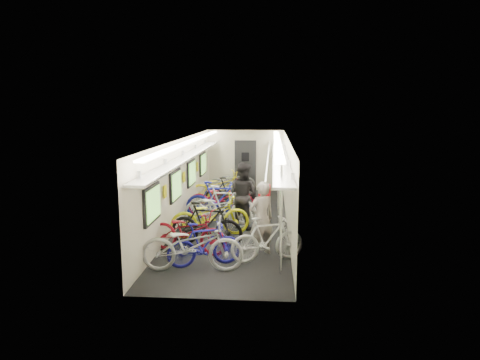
% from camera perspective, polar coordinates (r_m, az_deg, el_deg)
% --- Properties ---
extents(train_car_shell, '(10.00, 10.00, 10.00)m').
position_cam_1_polar(train_car_shell, '(12.74, -2.12, 2.38)').
color(train_car_shell, black).
rests_on(train_car_shell, ground).
extents(bicycle_0, '(2.09, 0.83, 1.08)m').
position_cam_1_polar(bicycle_0, '(8.69, -6.40, -8.62)').
color(bicycle_0, '#A5A5AA').
rests_on(bicycle_0, ground).
extents(bicycle_1, '(1.61, 0.97, 0.94)m').
position_cam_1_polar(bicycle_1, '(8.95, -4.77, -8.54)').
color(bicycle_1, '#1B1892').
rests_on(bicycle_1, ground).
extents(bicycle_2, '(2.00, 1.18, 0.99)m').
position_cam_1_polar(bicycle_2, '(9.80, -6.90, -6.80)').
color(bicycle_2, maroon).
rests_on(bicycle_2, ground).
extents(bicycle_3, '(1.84, 0.81, 1.07)m').
position_cam_1_polar(bicycle_3, '(10.20, -4.50, -5.89)').
color(bicycle_3, black).
rests_on(bicycle_3, ground).
extents(bicycle_4, '(2.16, 1.36, 1.07)m').
position_cam_1_polar(bicycle_4, '(10.94, -3.99, -4.80)').
color(bicycle_4, '#BFC012').
rests_on(bicycle_4, ground).
extents(bicycle_5, '(1.87, 0.65, 1.10)m').
position_cam_1_polar(bicycle_5, '(12.09, -2.11, -3.33)').
color(bicycle_5, silver).
rests_on(bicycle_5, ground).
extents(bicycle_6, '(2.05, 1.00, 1.03)m').
position_cam_1_polar(bicycle_6, '(11.81, -2.97, -3.82)').
color(bicycle_6, '#ADAEB2').
rests_on(bicycle_6, ground).
extents(bicycle_7, '(1.93, 0.69, 1.13)m').
position_cam_1_polar(bicycle_7, '(12.63, -2.99, -2.70)').
color(bicycle_7, navy).
rests_on(bicycle_7, ground).
extents(bicycle_8, '(2.18, 1.19, 1.09)m').
position_cam_1_polar(bicycle_8, '(13.07, -2.53, -2.39)').
color(bicycle_8, maroon).
rests_on(bicycle_8, ground).
extents(bicycle_9, '(1.78, 0.80, 1.03)m').
position_cam_1_polar(bicycle_9, '(14.04, -1.27, -1.66)').
color(bicycle_9, black).
rests_on(bicycle_9, ground).
extents(bicycle_10, '(2.24, 1.55, 1.11)m').
position_cam_1_polar(bicycle_10, '(14.74, -2.75, -0.97)').
color(bicycle_10, gold).
rests_on(bicycle_10, ground).
extents(bicycle_11, '(1.69, 1.00, 0.98)m').
position_cam_1_polar(bicycle_11, '(9.21, 3.68, -7.86)').
color(bicycle_11, silver).
rests_on(bicycle_11, ground).
extents(bicycle_12, '(1.85, 1.10, 0.92)m').
position_cam_1_polar(bicycle_12, '(15.37, -1.56, -0.90)').
color(bicycle_12, slate).
rests_on(bicycle_12, ground).
extents(bicycle_14, '(1.97, 1.23, 0.98)m').
position_cam_1_polar(bicycle_14, '(16.29, -1.09, -0.20)').
color(bicycle_14, '#57575B').
rests_on(bicycle_14, ground).
extents(passenger_near, '(0.72, 0.65, 1.66)m').
position_cam_1_polar(passenger_near, '(9.54, 2.89, -5.13)').
color(passenger_near, gray).
rests_on(passenger_near, ground).
extents(passenger_mid, '(1.11, 1.07, 1.81)m').
position_cam_1_polar(passenger_mid, '(11.63, 0.44, -2.06)').
color(passenger_mid, black).
rests_on(passenger_mid, ground).
extents(backpack, '(0.29, 0.20, 0.38)m').
position_cam_1_polar(backpack, '(10.15, 3.28, -1.62)').
color(backpack, red).
rests_on(backpack, passenger_near).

